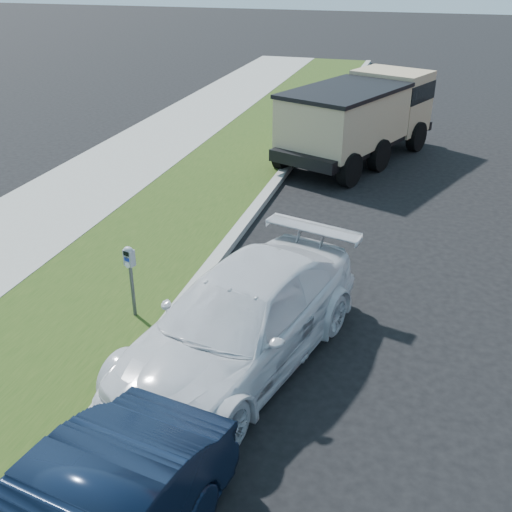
# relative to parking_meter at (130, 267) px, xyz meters

# --- Properties ---
(ground) EXTENTS (120.00, 120.00, 0.00)m
(ground) POSITION_rel_parking_meter_xyz_m (3.17, -0.09, -1.01)
(ground) COLOR black
(ground) RESTS_ON ground
(streetside) EXTENTS (6.12, 50.00, 0.15)m
(streetside) POSITION_rel_parking_meter_xyz_m (-2.40, 1.91, -0.94)
(streetside) COLOR gray
(streetside) RESTS_ON ground
(parking_meter) EXTENTS (0.19, 0.15, 1.23)m
(parking_meter) POSITION_rel_parking_meter_xyz_m (0.00, 0.00, 0.00)
(parking_meter) COLOR #3F4247
(parking_meter) RESTS_ON ground
(white_wagon) EXTENTS (3.14, 5.12, 1.39)m
(white_wagon) POSITION_rel_parking_meter_xyz_m (1.95, -0.48, -0.31)
(white_wagon) COLOR silver
(white_wagon) RESTS_ON ground
(dump_truck) EXTENTS (4.04, 6.06, 2.23)m
(dump_truck) POSITION_rel_parking_meter_xyz_m (2.30, 9.80, 0.25)
(dump_truck) COLOR black
(dump_truck) RESTS_ON ground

